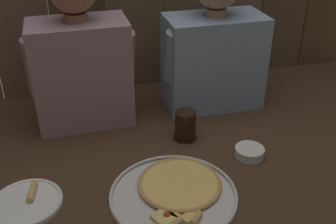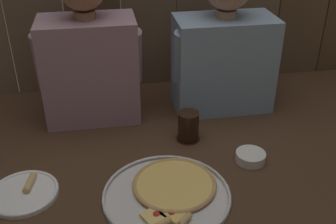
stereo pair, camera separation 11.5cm
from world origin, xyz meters
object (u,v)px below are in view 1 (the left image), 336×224
at_px(dinner_plate, 27,202).
at_px(diner_left, 80,56).
at_px(diner_right, 214,43).
at_px(pizza_tray, 176,191).
at_px(dipping_bowl, 250,152).
at_px(drinking_glass, 185,125).

bearing_deg(dinner_plate, diner_left, 64.07).
bearing_deg(diner_right, pizza_tray, -120.65).
bearing_deg(dipping_bowl, diner_left, 142.27).
distance_m(dinner_plate, diner_left, 0.58).
height_order(dinner_plate, diner_right, diner_right).
bearing_deg(drinking_glass, dinner_plate, -158.49).
distance_m(drinking_glass, diner_left, 0.47).
height_order(dinner_plate, diner_left, diner_left).
relative_size(dinner_plate, dipping_bowl, 2.07).
xyz_separation_m(drinking_glass, dipping_bowl, (0.18, -0.17, -0.04)).
relative_size(pizza_tray, diner_right, 0.65).
relative_size(drinking_glass, diner_right, 0.18).
height_order(dinner_plate, drinking_glass, drinking_glass).
bearing_deg(dipping_bowl, drinking_glass, 136.79).
distance_m(dinner_plate, drinking_glass, 0.61).
height_order(pizza_tray, dinner_plate, dinner_plate).
relative_size(dinner_plate, diner_right, 0.35).
height_order(dinner_plate, dipping_bowl, same).
bearing_deg(pizza_tray, diner_right, 59.35).
distance_m(dipping_bowl, diner_right, 0.48).
xyz_separation_m(dinner_plate, drinking_glass, (0.57, 0.22, 0.05)).
bearing_deg(pizza_tray, drinking_glass, 67.55).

